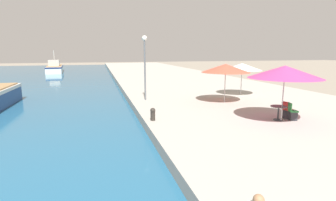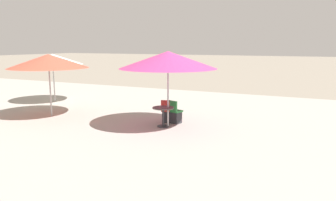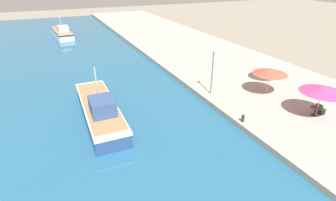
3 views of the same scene
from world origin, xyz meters
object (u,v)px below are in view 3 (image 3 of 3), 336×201
object	(u,v)px
cafe_umbrella_pink	(323,89)
cafe_umbrella_striped	(273,61)
cafe_table	(315,110)
fishing_boat_mid	(62,32)
cafe_umbrella_white	(270,71)
mooring_bollard	(243,118)
fishing_boat_near	(100,109)
cafe_chair_left	(322,111)
lamppost	(213,64)
cafe_chair_right	(318,109)

from	to	relation	value
cafe_umbrella_pink	cafe_umbrella_striped	size ratio (longest dim) A/B	1.15
cafe_table	cafe_umbrella_striped	bearing A→B (deg)	73.08
fishing_boat_mid	cafe_umbrella_white	bearing A→B (deg)	-71.58
cafe_umbrella_pink	mooring_bollard	bearing A→B (deg)	164.04
fishing_boat_near	cafe_umbrella_white	bearing A→B (deg)	-8.41
fishing_boat_near	fishing_boat_mid	size ratio (longest dim) A/B	1.05
fishing_boat_near	cafe_chair_left	bearing A→B (deg)	-24.06
fishing_boat_mid	cafe_umbrella_white	world-z (taller)	fishing_boat_mid
cafe_umbrella_pink	lamppost	size ratio (longest dim) A/B	0.78
fishing_boat_near	cafe_umbrella_white	size ratio (longest dim) A/B	3.29
fishing_boat_mid	cafe_table	size ratio (longest dim) A/B	12.90
lamppost	fishing_boat_near	bearing A→B (deg)	178.47
cafe_umbrella_pink	cafe_umbrella_white	distance (m)	5.34
fishing_boat_near	cafe_table	bearing A→B (deg)	-24.42
cafe_umbrella_pink	cafe_chair_right	world-z (taller)	cafe_umbrella_pink
fishing_boat_mid	cafe_chair_left	bearing A→B (deg)	-72.90
cafe_umbrella_white	lamppost	bearing A→B (deg)	156.27
cafe_table	mooring_bollard	distance (m)	6.41
mooring_bollard	lamppost	world-z (taller)	lamppost
lamppost	cafe_chair_right	bearing A→B (deg)	-49.15
cafe_umbrella_striped	cafe_chair_right	xyz separation A→B (m)	(-1.62, -7.44, -1.94)
cafe_chair_left	mooring_bollard	world-z (taller)	cafe_chair_left
cafe_umbrella_pink	cafe_umbrella_striped	world-z (taller)	cafe_umbrella_pink
fishing_boat_near	cafe_umbrella_striped	distance (m)	18.88
fishing_boat_near	cafe_table	xyz separation A→B (m)	(16.48, -7.70, 0.11)
cafe_umbrella_striped	fishing_boat_near	bearing A→B (deg)	179.77
fishing_boat_mid	cafe_chair_right	size ratio (longest dim) A/B	11.34
cafe_chair_left	lamppost	world-z (taller)	lamppost
mooring_bollard	lamppost	distance (m)	6.44
fishing_boat_mid	cafe_umbrella_pink	xyz separation A→B (m)	(16.83, -43.63, 2.16)
cafe_umbrella_pink	mooring_bollard	world-z (taller)	cafe_umbrella_pink
fishing_boat_near	cafe_chair_right	bearing A→B (deg)	-23.02
cafe_umbrella_striped	cafe_chair_right	bearing A→B (deg)	-102.26
lamppost	cafe_chair_left	bearing A→B (deg)	-50.58
fishing_boat_mid	mooring_bollard	bearing A→B (deg)	-80.53
fishing_boat_near	cafe_chair_right	distance (m)	18.75
fishing_boat_mid	cafe_table	bearing A→B (deg)	-73.61
cafe_table	cafe_chair_left	world-z (taller)	cafe_chair_left
cafe_umbrella_striped	fishing_boat_mid	bearing A→B (deg)	118.04
fishing_boat_near	cafe_umbrella_striped	xyz separation A→B (m)	(18.79, -0.08, 1.84)
cafe_umbrella_white	cafe_chair_right	size ratio (longest dim) A/B	3.62
fishing_boat_mid	cafe_umbrella_striped	bearing A→B (deg)	-66.67
cafe_umbrella_pink	cafe_chair_right	bearing A→B (deg)	28.61
mooring_bollard	lamppost	bearing A→B (deg)	83.59
cafe_table	lamppost	distance (m)	9.60
cafe_table	cafe_umbrella_pink	bearing A→B (deg)	-72.42
cafe_umbrella_striped	cafe_chair_left	size ratio (longest dim) A/B	3.41
fishing_boat_near	fishing_boat_mid	distance (m)	35.76
cafe_umbrella_striped	cafe_chair_right	distance (m)	7.86
cafe_umbrella_pink	cafe_table	bearing A→B (deg)	107.58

